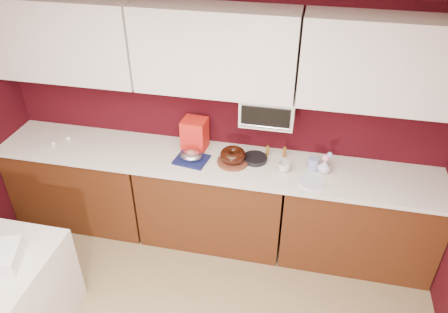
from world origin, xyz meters
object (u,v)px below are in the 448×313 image
foil_ham_nest (191,155)px  toaster_oven (268,109)px  coffee_mug (284,166)px  flower_vase (324,166)px  bundt_cake (233,155)px  blue_jar (313,164)px  pandoro_box (195,134)px

foil_ham_nest → toaster_oven: bearing=18.8°
coffee_mug → flower_vase: flower_vase is taller
bundt_cake → blue_jar: (0.69, 0.05, -0.02)m
bundt_cake → pandoro_box: (-0.39, 0.17, 0.07)m
blue_jar → flower_vase: (0.10, -0.03, 0.01)m
coffee_mug → blue_jar: (0.24, 0.08, 0.00)m
foil_ham_nest → blue_jar: 1.06m
coffee_mug → toaster_oven: bearing=133.0°
pandoro_box → coffee_mug: (0.84, -0.20, -0.10)m
blue_jar → flower_vase: flower_vase is taller
bundt_cake → blue_jar: size_ratio=2.02×
bundt_cake → blue_jar: bearing=4.2°
toaster_oven → pandoro_box: bearing=-179.8°
foil_ham_nest → pandoro_box: size_ratio=0.66×
pandoro_box → coffee_mug: size_ratio=2.87×
foil_ham_nest → blue_jar: blue_jar is taller
blue_jar → toaster_oven: bearing=164.3°
coffee_mug → blue_jar: size_ratio=0.92×
foil_ham_nest → pandoro_box: bearing=96.0°
bundt_cake → pandoro_box: bearing=156.6°
coffee_mug → bundt_cake: bearing=176.0°
toaster_oven → flower_vase: (0.52, -0.15, -0.41)m
foil_ham_nest → blue_jar: (1.05, 0.09, 0.00)m
blue_jar → bundt_cake: bearing=-175.8°
toaster_oven → foil_ham_nest: bearing=-161.2°
bundt_cake → blue_jar: 0.69m
bundt_cake → coffee_mug: bundt_cake is taller
blue_jar → flower_vase: bearing=-15.8°
toaster_oven → flower_vase: 0.68m
pandoro_box → blue_jar: pandoro_box is taller
pandoro_box → blue_jar: bearing=-2.1°
flower_vase → toaster_oven: bearing=164.3°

